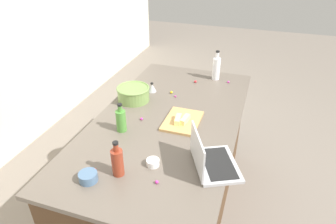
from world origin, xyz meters
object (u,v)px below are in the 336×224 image
Objects in this scene: cutting_board at (182,121)px; ramekin_medium at (88,177)px; mixing_bowl_large at (133,93)px; bottle_olive at (121,120)px; laptop at (210,160)px; ramekin_small at (153,162)px; bottle_vinegar at (216,68)px; kitchen_timer at (152,87)px; butter_stick_left at (185,119)px; butter_stick_right at (178,119)px; bottle_soy at (117,162)px.

cutting_board is 0.77m from ramekin_medium.
bottle_olive is at bearing -166.46° from mixing_bowl_large.
laptop is at bearing -128.83° from mixing_bowl_large.
bottle_olive is 0.42m from ramekin_small.
cutting_board is at bearing 174.06° from bottle_vinegar.
kitchen_timer is (0.77, 0.64, -0.01)m from laptop.
ramekin_small is at bearing 176.19° from cutting_board.
mixing_bowl_large is at bearing 13.54° from bottle_olive.
bottle_olive is 2.58× the size of kitchen_timer.
cutting_board is 4.08× the size of kitchen_timer.
butter_stick_left is (-0.80, 0.06, -0.07)m from bottle_vinegar.
bottle_olive is (-0.41, -0.10, 0.02)m from mixing_bowl_large.
mixing_bowl_large is 1.28× the size of bottle_olive.
mixing_bowl_large is 2.31× the size of butter_stick_right.
mixing_bowl_large reaches higher than butter_stick_right.
butter_stick_left is (0.21, -0.37, -0.04)m from bottle_olive.
bottle_olive is 0.42m from cutting_board.
mixing_bowl_large is at bearing 138.32° from bottle_vinegar.
ramekin_medium is 1.29× the size of kitchen_timer.
bottle_soy is 1.92× the size of butter_stick_right.
laptop reaches higher than cutting_board.
butter_stick_left is (-0.02, -0.02, 0.03)m from cutting_board.
butter_stick_left is at bearing -61.03° from bottle_olive.
mixing_bowl_large is 0.51m from butter_stick_left.
bottle_soy reaches higher than bottle_olive.
butter_stick_right is (-0.22, -0.43, -0.02)m from mixing_bowl_large.
ramekin_medium reaches higher than cutting_board.
bottle_olive is 0.43m from butter_stick_left.
ramekin_medium is (-0.48, -0.04, -0.05)m from bottle_olive.
mixing_bowl_large reaches higher than butter_stick_left.
laptop is 0.50m from bottle_soy.
mixing_bowl_large is (0.58, 0.72, 0.01)m from laptop.
bottle_vinegar reaches higher than butter_stick_right.
butter_stick_left reaches higher than ramekin_small.
mixing_bowl_large reaches higher than cutting_board.
mixing_bowl_large is 0.20m from kitchen_timer.
mixing_bowl_large is 0.49m from cutting_board.
cutting_board is (-0.78, 0.08, -0.10)m from bottle_vinegar.
bottle_soy is at bearing 164.50° from butter_stick_right.
laptop is at bearing -140.96° from butter_stick_right.
ramekin_medium is at bearing 118.05° from laptop.
bottle_olive is 0.63× the size of cutting_board.
bottle_soy is 0.64m from cutting_board.
laptop is at bearing -73.83° from ramekin_small.
cutting_board is at bearing -23.66° from ramekin_medium.
bottle_olive is at bearing 23.67° from bottle_soy.
ramekin_small is at bearing -51.33° from ramekin_medium.
cutting_board is 0.48m from ramekin_small.
ramekin_small is (-0.48, 0.03, 0.01)m from cutting_board.
bottle_soy is (-1.39, 0.26, -0.02)m from bottle_vinegar.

